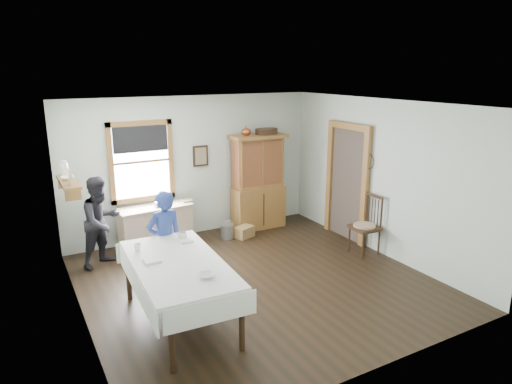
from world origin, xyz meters
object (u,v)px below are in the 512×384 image
(figure_dark, at_px, (102,225))
(work_counter, at_px, (156,226))
(dining_table, at_px, (179,292))
(wicker_basket, at_px, (244,232))
(pail, at_px, (227,231))
(woman_blue, at_px, (165,244))
(china_hutch, at_px, (258,182))
(spindle_chair, at_px, (365,225))

(figure_dark, bearing_deg, work_counter, -9.46)
(work_counter, bearing_deg, dining_table, -105.07)
(wicker_basket, bearing_deg, dining_table, -132.70)
(pail, height_order, woman_blue, woman_blue)
(work_counter, xyz_separation_m, china_hutch, (2.17, 0.02, 0.58))
(wicker_basket, bearing_deg, figure_dark, 179.54)
(china_hutch, relative_size, dining_table, 0.91)
(china_hutch, bearing_deg, spindle_chair, -64.88)
(dining_table, relative_size, pail, 7.63)
(woman_blue, relative_size, figure_dark, 0.99)
(spindle_chair, relative_size, woman_blue, 0.77)
(china_hutch, height_order, wicker_basket, china_hutch)
(dining_table, distance_m, spindle_chair, 3.69)
(china_hutch, height_order, pail, china_hutch)
(work_counter, relative_size, china_hutch, 0.70)
(spindle_chair, height_order, figure_dark, figure_dark)
(work_counter, bearing_deg, wicker_basket, -17.26)
(spindle_chair, relative_size, figure_dark, 0.76)
(china_hutch, bearing_deg, wicker_basket, -141.80)
(spindle_chair, bearing_deg, work_counter, 147.43)
(spindle_chair, height_order, pail, spindle_chair)
(work_counter, xyz_separation_m, spindle_chair, (3.12, -2.12, 0.15))
(spindle_chair, distance_m, wicker_basket, 2.33)
(work_counter, distance_m, china_hutch, 2.24)
(dining_table, height_order, woman_blue, woman_blue)
(figure_dark, bearing_deg, pail, -26.93)
(spindle_chair, distance_m, pail, 2.61)
(woman_blue, bearing_deg, work_counter, -110.51)
(pail, bearing_deg, dining_table, -127.04)
(work_counter, relative_size, woman_blue, 0.96)
(spindle_chair, bearing_deg, woman_blue, 174.36)
(spindle_chair, xyz_separation_m, figure_dark, (-4.12, 1.77, 0.17))
(dining_table, distance_m, wicker_basket, 3.20)
(wicker_basket, height_order, figure_dark, figure_dark)
(china_hutch, bearing_deg, woman_blue, -144.77)
(pail, distance_m, woman_blue, 2.26)
(china_hutch, height_order, woman_blue, china_hutch)
(spindle_chair, height_order, woman_blue, woman_blue)
(work_counter, relative_size, pail, 4.84)
(dining_table, distance_m, pail, 3.08)
(china_hutch, distance_m, figure_dark, 3.21)
(dining_table, xyz_separation_m, wicker_basket, (2.16, 2.34, -0.32))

